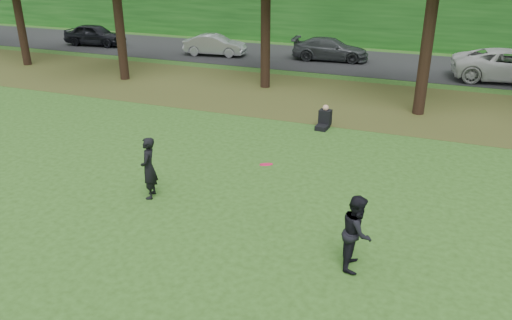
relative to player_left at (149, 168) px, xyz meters
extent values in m
plane|color=#274716|center=(1.87, -2.37, -0.82)|extent=(120.00, 120.00, 0.00)
cube|color=#503B1C|center=(1.87, 10.63, -0.82)|extent=(60.00, 7.00, 0.01)
cube|color=black|center=(1.87, 18.63, -0.81)|extent=(70.00, 7.00, 0.02)
cube|color=#134012|center=(1.87, 24.63, 1.68)|extent=(70.00, 3.00, 5.00)
imported|color=black|center=(0.00, 0.00, 0.00)|extent=(0.57, 0.70, 1.64)
imported|color=black|center=(5.54, -1.12, -0.02)|extent=(0.67, 0.82, 1.59)
imported|color=black|center=(-15.40, 17.51, -0.11)|extent=(4.17, 1.98, 1.38)
imported|color=#A2A3A9|center=(-6.55, 17.38, -0.19)|extent=(3.84, 1.76, 1.22)
imported|color=#393C40|center=(0.23, 18.52, -0.17)|extent=(4.47, 2.16, 1.26)
imported|color=silver|center=(9.52, 16.90, -0.05)|extent=(5.68, 3.13, 1.51)
cylinder|color=#F71454|center=(3.58, -1.06, 1.10)|extent=(0.35, 0.34, 0.13)
cube|color=black|center=(2.83, 6.78, -0.74)|extent=(0.44, 0.59, 0.16)
cube|color=black|center=(2.85, 7.06, -0.46)|extent=(0.44, 0.37, 0.56)
sphere|color=tan|center=(2.85, 7.06, -0.10)|extent=(0.22, 0.22, 0.22)
cylinder|color=black|center=(-15.13, 11.23, 1.32)|extent=(0.44, 0.44, 4.28)
cylinder|color=black|center=(-8.13, 10.43, 1.72)|extent=(0.44, 0.44, 5.08)
cylinder|color=black|center=(-1.13, 11.53, 1.24)|extent=(0.44, 0.44, 4.12)
cylinder|color=black|center=(5.87, 9.93, 1.49)|extent=(0.44, 0.44, 4.62)
camera|label=1|loc=(6.80, -9.80, 5.17)|focal=35.00mm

